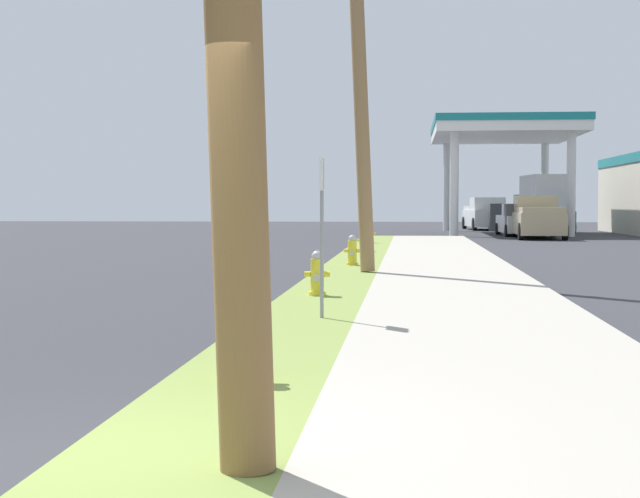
% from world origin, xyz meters
% --- Properties ---
extents(ground_plane, '(160.00, 160.00, 0.00)m').
position_xyz_m(ground_plane, '(0.00, 0.00, 0.00)').
color(ground_plane, '#333338').
extents(grass_verge, '(1.40, 80.00, 0.12)m').
position_xyz_m(grass_verge, '(0.70, 0.00, 0.06)').
color(grass_verge, olive).
rests_on(grass_verge, ground).
extents(sidewalk_slab, '(3.20, 80.00, 0.12)m').
position_xyz_m(sidewalk_slab, '(3.00, 0.00, 0.06)').
color(sidewalk_slab, '#A8A093').
rests_on(sidewalk_slab, ground).
extents(fire_hydrant_nearest, '(0.42, 0.38, 0.74)m').
position_xyz_m(fire_hydrant_nearest, '(0.70, 2.60, 0.45)').
color(fire_hydrant_nearest, yellow).
rests_on(fire_hydrant_nearest, grass_verge).
extents(fire_hydrant_second, '(0.42, 0.38, 0.74)m').
position_xyz_m(fire_hydrant_second, '(0.60, 10.37, 0.45)').
color(fire_hydrant_second, yellow).
rests_on(fire_hydrant_second, grass_verge).
extents(fire_hydrant_third, '(0.42, 0.37, 0.74)m').
position_xyz_m(fire_hydrant_third, '(0.72, 18.31, 0.45)').
color(fire_hydrant_third, yellow).
rests_on(fire_hydrant_third, grass_verge).
extents(fire_hydrant_fourth, '(0.42, 0.37, 0.74)m').
position_xyz_m(fire_hydrant_fourth, '(0.68, 25.09, 0.45)').
color(fire_hydrant_fourth, yellow).
rests_on(fire_hydrant_fourth, grass_verge).
extents(fire_hydrant_fifth, '(0.42, 0.37, 0.74)m').
position_xyz_m(fire_hydrant_fifth, '(0.62, 31.71, 0.45)').
color(fire_hydrant_fifth, yellow).
rests_on(fire_hydrant_fifth, grass_verge).
extents(utility_pole_midground, '(1.10, 1.55, 9.76)m').
position_xyz_m(utility_pole_midground, '(0.97, 16.26, 5.08)').
color(utility_pole_midground, '#937047').
rests_on(utility_pole_midground, grass_verge).
extents(street_sign_post, '(0.05, 0.36, 2.12)m').
position_xyz_m(street_sign_post, '(0.96, 7.22, 1.63)').
color(street_sign_post, gray).
rests_on(street_sign_post, grass_verge).
extents(car_silver_by_near_pump, '(2.11, 4.58, 1.57)m').
position_xyz_m(car_silver_by_near_pump, '(7.62, 44.09, 0.72)').
color(car_silver_by_near_pump, '#BCBCC1').
rests_on(car_silver_by_near_pump, ground).
extents(truck_tan_at_forecourt, '(2.22, 5.44, 1.97)m').
position_xyz_m(truck_tan_at_forecourt, '(7.99, 40.36, 0.91)').
color(truck_tan_at_forecourt, tan).
rests_on(truck_tan_at_forecourt, ground).
extents(truck_teal_on_apron, '(2.68, 6.56, 3.11)m').
position_xyz_m(truck_teal_on_apron, '(9.21, 47.75, 1.49)').
color(truck_teal_on_apron, '#197075').
rests_on(truck_teal_on_apron, ground).
extents(truck_white_at_far_bay, '(2.53, 5.54, 1.97)m').
position_xyz_m(truck_white_at_far_bay, '(6.71, 55.03, 0.91)').
color(truck_white_at_far_bay, white).
rests_on(truck_white_at_far_bay, ground).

